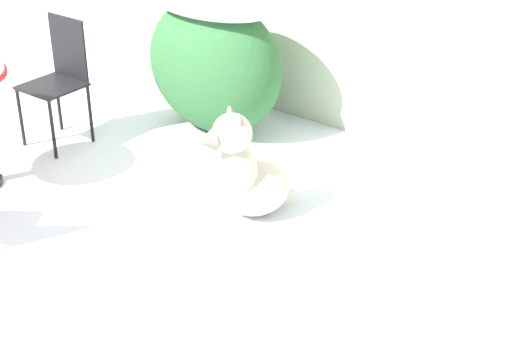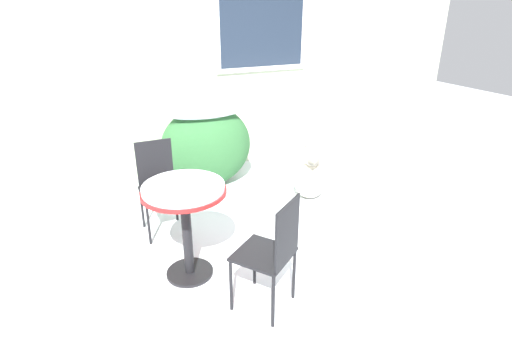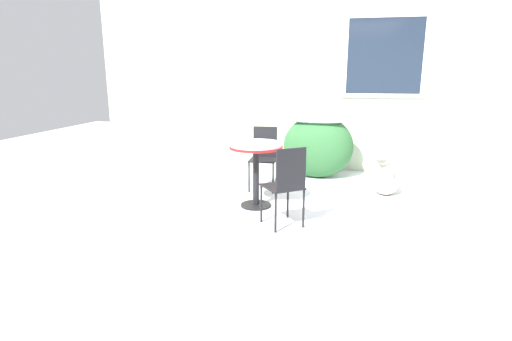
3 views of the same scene
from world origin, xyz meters
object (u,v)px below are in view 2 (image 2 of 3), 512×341
Objects in this scene: patio_table at (185,204)px; dog at (310,177)px; patio_chair_near_table at (159,183)px; patio_chair_far_side at (272,251)px.

patio_table is 1.83m from dog.
patio_table is 0.83m from patio_chair_near_table.
patio_chair_near_table and patio_chair_far_side have the same top height.
patio_chair_far_side is at bearing -55.25° from patio_table.
patio_chair_near_table is at bearing -155.41° from dog.
dog is at bearing -1.43° from patio_chair_near_table.
dog is at bearing -166.22° from patio_chair_far_side.
patio_table is at bearing -128.42° from dog.
patio_chair_near_table is (-0.04, 0.81, -0.16)m from patio_table.
patio_chair_near_table is at bearing -107.70° from patio_chair_far_side.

